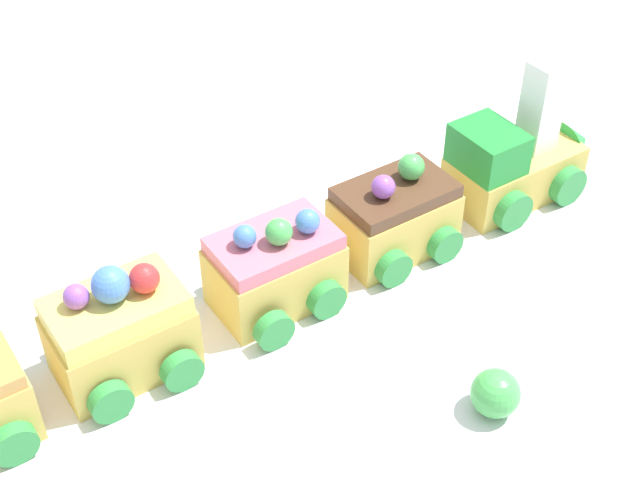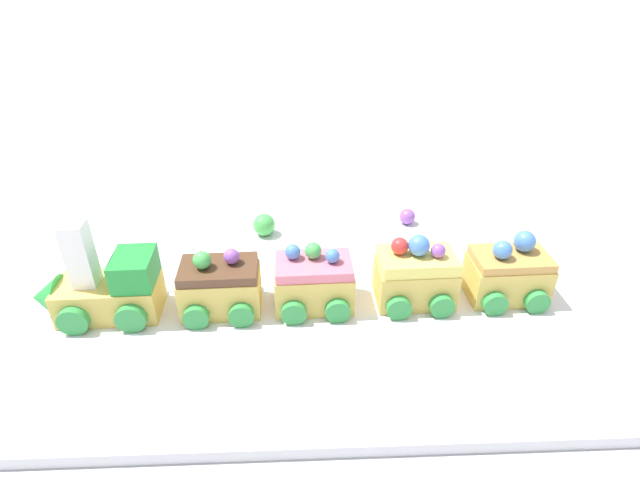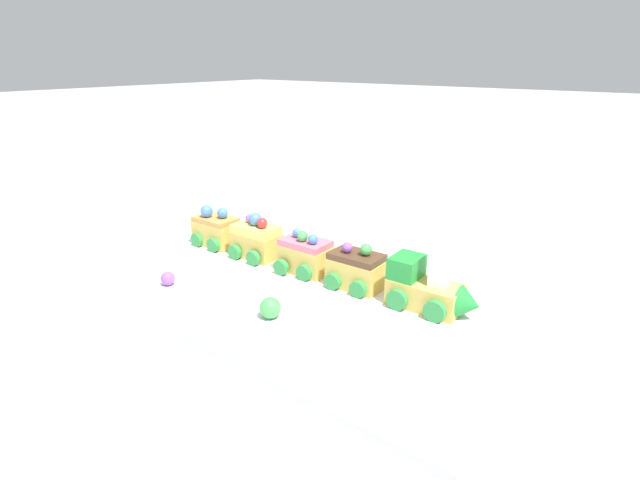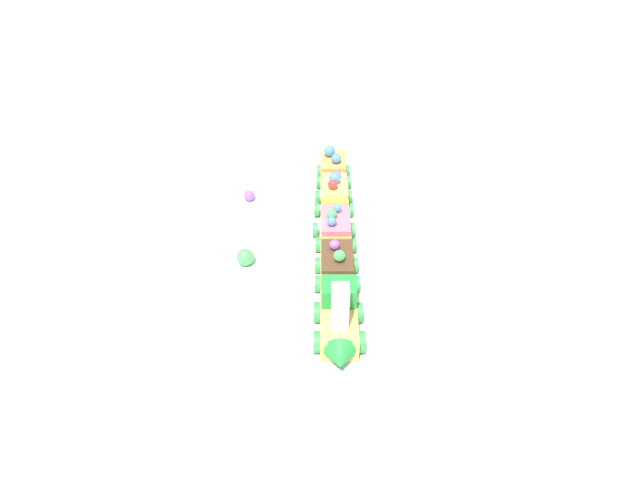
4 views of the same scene
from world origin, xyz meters
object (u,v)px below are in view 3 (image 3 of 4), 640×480
cake_car_lemon (256,240)px  cake_car_caramel (216,230)px  cake_train_locomotive (430,289)px  gumball_purple (168,279)px  cake_car_chocolate (356,270)px  cake_car_strawberry (305,256)px  gumball_green (270,308)px

cake_car_lemon → cake_car_caramel: 0.09m
cake_train_locomotive → cake_car_lemon: bearing=-180.0°
cake_train_locomotive → gumball_purple: size_ratio=5.94×
cake_car_chocolate → cake_car_strawberry: bearing=-179.9°
cake_car_caramel → gumball_purple: size_ratio=3.84×
cake_car_chocolate → cake_train_locomotive: bearing=0.0°
cake_car_strawberry → cake_car_lemon: size_ratio=1.00×
cake_car_lemon → gumball_purple: bearing=-100.4°
cake_train_locomotive → gumball_purple: (-0.33, -0.17, -0.02)m
cake_train_locomotive → gumball_green: 0.21m
cake_car_chocolate → cake_car_lemon: (-0.19, -0.01, 0.00)m
cake_train_locomotive → gumball_green: bearing=-136.9°
cake_car_caramel → gumball_green: cake_car_caramel is taller
cake_car_lemon → cake_car_caramel: cake_car_lemon is taller
cake_car_strawberry → cake_car_lemon: cake_car_lemon is taller
cake_car_strawberry → cake_train_locomotive: bearing=0.1°
cake_car_strawberry → cake_car_lemon: (-0.10, -0.00, 0.00)m
cake_train_locomotive → cake_car_caramel: size_ratio=1.55×
cake_car_caramel → cake_car_strawberry: bearing=-0.0°
cake_car_strawberry → cake_car_caramel: (-0.19, -0.01, 0.00)m
cake_car_chocolate → gumball_purple: (-0.22, -0.16, -0.01)m
cake_car_strawberry → gumball_green: (0.06, -0.14, -0.01)m
cake_car_chocolate → cake_car_caramel: size_ratio=1.00×
cake_car_caramel → gumball_purple: bearing=-67.0°
cake_train_locomotive → cake_car_lemon: (-0.30, -0.01, 0.00)m
cake_car_lemon → cake_car_caramel: (-0.09, -0.00, -0.00)m
cake_car_chocolate → gumball_purple: cake_car_chocolate is taller
cake_car_chocolate → gumball_green: cake_car_chocolate is taller
cake_car_lemon → gumball_purple: 0.16m
gumball_purple → gumball_green: bearing=6.5°
cake_car_chocolate → cake_car_caramel: cake_car_caramel is taller
cake_train_locomotive → cake_car_chocolate: 0.11m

